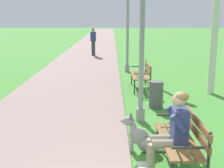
{
  "coord_description": "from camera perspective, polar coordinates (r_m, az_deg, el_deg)",
  "views": [
    {
      "loc": [
        -0.45,
        -2.96,
        2.34
      ],
      "look_at": [
        -0.45,
        3.53,
        0.9
      ],
      "focal_mm": 49.39,
      "sensor_mm": 36.0,
      "label": 1
    }
  ],
  "objects": [
    {
      "name": "lamp_post_near",
      "position": [
        6.69,
        5.66,
        13.25
      ],
      "size": [
        0.24,
        0.24,
        4.71
      ],
      "color": "gray",
      "rests_on": "ground"
    },
    {
      "name": "person_seated_on_near_bench",
      "position": [
        4.76,
        11.02,
        -8.1
      ],
      "size": [
        0.74,
        0.49,
        1.25
      ],
      "color": "gray",
      "rests_on": "ground"
    },
    {
      "name": "pedestrian_distant",
      "position": [
        18.39,
        -3.51,
        7.8
      ],
      "size": [
        0.32,
        0.22,
        1.65
      ],
      "color": "#383842",
      "rests_on": "ground"
    },
    {
      "name": "paved_path",
      "position": [
        27.1,
        -3.0,
        7.56
      ],
      "size": [
        3.41,
        60.0,
        0.04
      ],
      "primitive_type": "cube",
      "color": "gray",
      "rests_on": "ground"
    },
    {
      "name": "lamp_post_mid",
      "position": [
        13.02,
        2.92,
        12.62
      ],
      "size": [
        0.24,
        0.24,
        4.59
      ],
      "color": "gray",
      "rests_on": "ground"
    },
    {
      "name": "park_bench_near",
      "position": [
        4.97,
        13.08,
        -9.39
      ],
      "size": [
        0.55,
        1.5,
        0.85
      ],
      "color": "brown",
      "rests_on": "ground"
    },
    {
      "name": "dog_grey",
      "position": [
        5.47,
        5.52,
        -9.89
      ],
      "size": [
        0.83,
        0.31,
        0.71
      ],
      "color": "gray",
      "rests_on": "ground"
    },
    {
      "name": "park_bench_mid",
      "position": [
        10.02,
        5.61,
        1.93
      ],
      "size": [
        0.55,
        1.5,
        0.85
      ],
      "color": "brown",
      "rests_on": "ground"
    },
    {
      "name": "litter_bin",
      "position": [
        8.03,
        8.15,
        -1.96
      ],
      "size": [
        0.36,
        0.36,
        0.7
      ],
      "primitive_type": "cylinder",
      "color": "#515156",
      "rests_on": "ground"
    }
  ]
}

